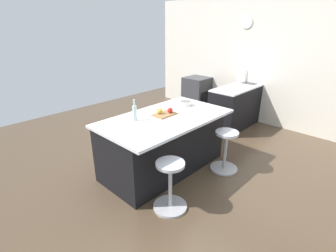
% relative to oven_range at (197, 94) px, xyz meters
% --- Properties ---
extents(ground_plane, '(7.77, 7.77, 0.00)m').
position_rel_oven_range_xyz_m(ground_plane, '(2.64, 1.44, -0.44)').
color(ground_plane, brown).
extents(interior_partition_left, '(0.15, 5.81, 2.77)m').
position_rel_oven_range_xyz_m(interior_partition_left, '(-0.35, 1.44, 0.95)').
color(interior_partition_left, silver).
rests_on(interior_partition_left, ground_plane).
extents(sink_cabinet, '(2.04, 0.60, 1.19)m').
position_rel_oven_range_xyz_m(sink_cabinet, '(-0.00, 1.37, 0.02)').
color(sink_cabinet, black).
rests_on(sink_cabinet, ground_plane).
extents(oven_range, '(0.60, 0.61, 0.88)m').
position_rel_oven_range_xyz_m(oven_range, '(0.00, 0.00, 0.00)').
color(oven_range, '#38383D').
rests_on(oven_range, ground_plane).
extents(kitchen_island, '(2.03, 1.14, 0.90)m').
position_rel_oven_range_xyz_m(kitchen_island, '(2.77, 1.48, 0.02)').
color(kitchen_island, black).
rests_on(kitchen_island, ground_plane).
extents(stool_by_window, '(0.44, 0.44, 0.67)m').
position_rel_oven_range_xyz_m(stool_by_window, '(2.13, 2.23, -0.13)').
color(stool_by_window, '#B7B7BC').
rests_on(stool_by_window, ground_plane).
extents(stool_middle, '(0.44, 0.44, 0.67)m').
position_rel_oven_range_xyz_m(stool_middle, '(3.41, 2.23, -0.13)').
color(stool_middle, '#B7B7BC').
rests_on(stool_middle, ground_plane).
extents(cutting_board, '(0.36, 0.24, 0.02)m').
position_rel_oven_range_xyz_m(cutting_board, '(2.72, 1.45, 0.47)').
color(cutting_board, olive).
rests_on(cutting_board, kitchen_island).
extents(apple_red, '(0.08, 0.08, 0.08)m').
position_rel_oven_range_xyz_m(apple_red, '(2.63, 1.49, 0.52)').
color(apple_red, red).
rests_on(apple_red, cutting_board).
extents(apple_yellow, '(0.09, 0.09, 0.09)m').
position_rel_oven_range_xyz_m(apple_yellow, '(2.77, 1.40, 0.53)').
color(apple_yellow, gold).
rests_on(apple_yellow, cutting_board).
extents(water_bottle, '(0.06, 0.06, 0.31)m').
position_rel_oven_range_xyz_m(water_bottle, '(3.18, 1.30, 0.59)').
color(water_bottle, silver).
rests_on(water_bottle, kitchen_island).
extents(fruit_bowl, '(0.23, 0.23, 0.07)m').
position_rel_oven_range_xyz_m(fruit_bowl, '(2.12, 1.37, 0.50)').
color(fruit_bowl, silver).
rests_on(fruit_bowl, kitchen_island).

